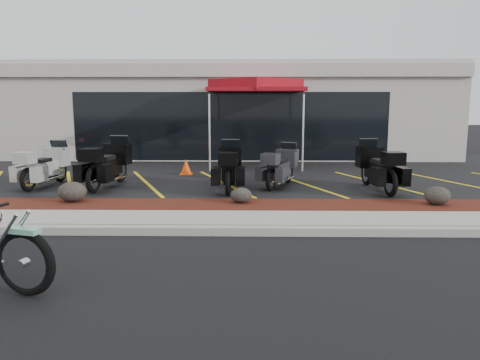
{
  "coord_description": "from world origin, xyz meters",
  "views": [
    {
      "loc": [
        0.69,
        -7.4,
        2.39
      ],
      "look_at": [
        0.53,
        1.2,
        0.97
      ],
      "focal_mm": 35.0,
      "sensor_mm": 36.0,
      "label": 1
    }
  ],
  "objects_px": {
    "hero_cruiser": "(25,253)",
    "traffic_cone": "(186,167)",
    "touring_white": "(59,161)",
    "popup_canopy": "(256,87)"
  },
  "relations": [
    {
      "from": "hero_cruiser",
      "to": "popup_canopy",
      "type": "xyz_separation_m",
      "value": [
        3.0,
        11.46,
        2.37
      ]
    },
    {
      "from": "touring_white",
      "to": "popup_canopy",
      "type": "xyz_separation_m",
      "value": [
        5.63,
        3.83,
        2.19
      ]
    },
    {
      "from": "hero_cruiser",
      "to": "popup_canopy",
      "type": "distance_m",
      "value": 12.08
    },
    {
      "from": "hero_cruiser",
      "to": "traffic_cone",
      "type": "relative_size",
      "value": 6.6
    },
    {
      "from": "traffic_cone",
      "to": "popup_canopy",
      "type": "distance_m",
      "value": 4.1
    },
    {
      "from": "hero_cruiser",
      "to": "traffic_cone",
      "type": "height_order",
      "value": "hero_cruiser"
    },
    {
      "from": "traffic_cone",
      "to": "touring_white",
      "type": "bearing_deg",
      "value": -156.14
    },
    {
      "from": "hero_cruiser",
      "to": "popup_canopy",
      "type": "relative_size",
      "value": 0.75
    },
    {
      "from": "hero_cruiser",
      "to": "traffic_cone",
      "type": "xyz_separation_m",
      "value": [
        0.78,
        9.14,
        -0.17
      ]
    },
    {
      "from": "traffic_cone",
      "to": "hero_cruiser",
      "type": "bearing_deg",
      "value": -94.86
    }
  ]
}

